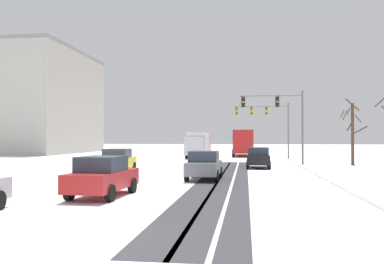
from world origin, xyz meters
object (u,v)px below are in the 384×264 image
(bare_tree_sidewalk_far, at_px, (352,130))
(car_red_fourth, at_px, (103,176))
(car_black_lead, at_px, (258,158))
(traffic_signal_far_right, at_px, (266,117))
(box_truck_delivery, at_px, (198,144))
(bus_oncoming, at_px, (242,141))
(traffic_signal_near_right, at_px, (281,112))
(car_grey_third, at_px, (204,165))
(car_yellow_cab_second, at_px, (118,161))

(bare_tree_sidewalk_far, bearing_deg, car_red_fourth, -124.84)
(car_black_lead, xyz_separation_m, car_red_fourth, (-6.67, -16.85, 0.00))
(traffic_signal_far_right, distance_m, box_truck_delivery, 8.59)
(traffic_signal_far_right, relative_size, box_truck_delivery, 0.87)
(car_red_fourth, bearing_deg, bus_oncoming, 82.41)
(traffic_signal_near_right, distance_m, car_grey_third, 15.05)
(box_truck_delivery, distance_m, bare_tree_sidewalk_far, 18.57)
(car_black_lead, relative_size, car_grey_third, 1.00)
(traffic_signal_near_right, xyz_separation_m, car_grey_third, (-5.40, -13.52, -3.80))
(car_black_lead, height_order, car_red_fourth, same)
(car_yellow_cab_second, bearing_deg, traffic_signal_far_right, 62.99)
(car_grey_third, xyz_separation_m, bus_oncoming, (1.90, 32.07, 1.18))
(car_grey_third, relative_size, bare_tree_sidewalk_far, 0.71)
(bus_oncoming, bearing_deg, car_yellow_cab_second, -106.20)
(traffic_signal_far_right, bearing_deg, traffic_signal_near_right, -86.81)
(car_black_lead, height_order, box_truck_delivery, box_truck_delivery)
(car_yellow_cab_second, relative_size, car_grey_third, 1.01)
(car_yellow_cab_second, height_order, bus_oncoming, bus_oncoming)
(traffic_signal_far_right, bearing_deg, car_black_lead, -95.07)
(car_yellow_cab_second, relative_size, car_red_fourth, 1.00)
(bus_oncoming, distance_m, box_truck_delivery, 8.59)
(bus_oncoming, bearing_deg, traffic_signal_far_right, -66.85)
(traffic_signal_far_right, bearing_deg, car_grey_third, -100.53)
(car_yellow_cab_second, xyz_separation_m, car_red_fourth, (2.96, -11.14, 0.00))
(traffic_signal_far_right, bearing_deg, car_red_fourth, -103.85)
(traffic_signal_near_right, height_order, bus_oncoming, traffic_signal_near_right)
(car_black_lead, distance_m, car_red_fourth, 18.12)
(bus_oncoming, height_order, box_truck_delivery, bus_oncoming)
(traffic_signal_near_right, relative_size, box_truck_delivery, 0.87)
(traffic_signal_far_right, relative_size, car_red_fourth, 1.56)
(car_red_fourth, distance_m, box_truck_delivery, 32.54)
(bus_oncoming, bearing_deg, traffic_signal_near_right, -79.33)
(car_grey_third, bearing_deg, bus_oncoming, 86.60)
(traffic_signal_near_right, distance_m, bus_oncoming, 19.05)
(bus_oncoming, bearing_deg, car_red_fourth, -97.59)
(car_yellow_cab_second, xyz_separation_m, bus_oncoming, (8.21, 28.26, 1.18))
(car_black_lead, bearing_deg, box_truck_delivery, 112.73)
(car_red_fourth, xyz_separation_m, box_truck_delivery, (0.10, 32.53, 0.82))
(car_red_fourth, relative_size, box_truck_delivery, 0.56)
(bare_tree_sidewalk_far, bearing_deg, car_yellow_cab_second, -150.04)
(car_black_lead, xyz_separation_m, car_grey_third, (-3.32, -9.51, 0.00))
(car_grey_third, bearing_deg, traffic_signal_far_right, 79.47)
(bus_oncoming, bearing_deg, bare_tree_sidewalk_far, -61.68)
(car_black_lead, height_order, car_yellow_cab_second, same)
(traffic_signal_near_right, relative_size, bus_oncoming, 0.59)
(car_red_fourth, height_order, bare_tree_sidewalk_far, bare_tree_sidewalk_far)
(bare_tree_sidewalk_far, bearing_deg, car_black_lead, -150.90)
(bus_oncoming, bearing_deg, car_grey_third, -93.40)
(traffic_signal_near_right, height_order, box_truck_delivery, traffic_signal_near_right)
(car_black_lead, xyz_separation_m, car_yellow_cab_second, (-9.62, -5.71, 0.00))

